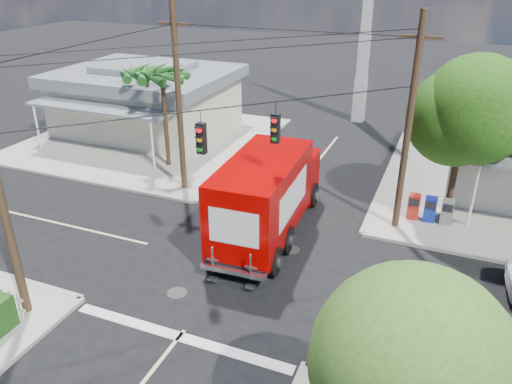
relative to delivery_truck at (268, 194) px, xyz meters
The scene contains 12 objects.
ground 3.27m from the delivery_truck, 94.99° to the right, with size 120.00×120.00×0.00m, color black.
sidewalk_nw 13.91m from the delivery_truck, 143.67° to the left, with size 14.12×14.12×0.14m.
road_markings 4.56m from the delivery_truck, 93.24° to the right, with size 32.00×32.00×0.01m.
building_nw 15.66m from the delivery_truck, 141.43° to the left, with size 10.80×10.20×4.30m.
radio_tower 17.71m from the delivery_truck, 89.13° to the left, with size 0.80×0.80×17.00m.
tree_ne_front 8.59m from the delivery_truck, 30.16° to the left, with size 4.21×4.14×6.66m.
tree_se 12.24m from the delivery_truck, 55.75° to the right, with size 3.67×3.54×5.62m.
palm_nw_front 9.65m from the delivery_truck, 148.21° to the left, with size 3.01×3.08×5.59m.
palm_nw_back 11.94m from the delivery_truck, 147.12° to the left, with size 3.01×3.08×5.19m.
utility_poles 3.56m from the delivery_truck, 148.80° to the right, with size 12.00×10.68×9.00m.
vending_boxes 7.26m from the delivery_truck, 29.15° to the left, with size 1.90×0.50×1.10m.
delivery_truck is the anchor object (origin of this frame).
Camera 1 is at (6.76, -14.54, 10.72)m, focal length 35.00 mm.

